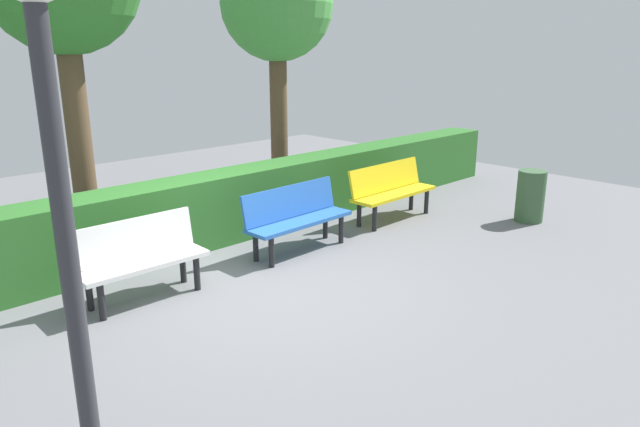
{
  "coord_description": "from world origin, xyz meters",
  "views": [
    {
      "loc": [
        3.83,
        4.84,
        2.66
      ],
      "look_at": [
        -1.16,
        -0.29,
        0.55
      ],
      "focal_mm": 32.67,
      "sensor_mm": 36.0,
      "label": 1
    }
  ],
  "objects_px": {
    "bench_white": "(140,256)",
    "tree_near": "(277,8)",
    "bench_yellow": "(391,189)",
    "trash_bin": "(530,196)",
    "lamp_post": "(49,115)",
    "bench_blue": "(296,215)"
  },
  "relations": [
    {
      "from": "bench_yellow",
      "to": "trash_bin",
      "type": "height_order",
      "value": "bench_yellow"
    },
    {
      "from": "lamp_post",
      "to": "bench_blue",
      "type": "bearing_deg",
      "value": -150.04
    },
    {
      "from": "lamp_post",
      "to": "trash_bin",
      "type": "bearing_deg",
      "value": -175.14
    },
    {
      "from": "bench_white",
      "to": "tree_near",
      "type": "height_order",
      "value": "tree_near"
    },
    {
      "from": "bench_blue",
      "to": "trash_bin",
      "type": "xyz_separation_m",
      "value": [
        -3.46,
        1.52,
        -0.09
      ]
    },
    {
      "from": "bench_yellow",
      "to": "tree_near",
      "type": "distance_m",
      "value": 3.52
    },
    {
      "from": "trash_bin",
      "to": "bench_blue",
      "type": "bearing_deg",
      "value": -23.74
    },
    {
      "from": "bench_white",
      "to": "trash_bin",
      "type": "height_order",
      "value": "bench_white"
    },
    {
      "from": "bench_blue",
      "to": "trash_bin",
      "type": "relative_size",
      "value": 1.99
    },
    {
      "from": "bench_white",
      "to": "bench_blue",
      "type": "bearing_deg",
      "value": 179.78
    },
    {
      "from": "bench_blue",
      "to": "tree_near",
      "type": "bearing_deg",
      "value": -127.58
    },
    {
      "from": "bench_yellow",
      "to": "lamp_post",
      "type": "bearing_deg",
      "value": 20.01
    },
    {
      "from": "bench_yellow",
      "to": "bench_blue",
      "type": "relative_size",
      "value": 1.02
    },
    {
      "from": "bench_yellow",
      "to": "bench_white",
      "type": "xyz_separation_m",
      "value": [
        4.21,
        -0.0,
        -0.0
      ]
    },
    {
      "from": "bench_white",
      "to": "trash_bin",
      "type": "bearing_deg",
      "value": 165.52
    },
    {
      "from": "bench_blue",
      "to": "bench_white",
      "type": "relative_size",
      "value": 1.13
    },
    {
      "from": "bench_white",
      "to": "tree_near",
      "type": "xyz_separation_m",
      "value": [
        -3.84,
        -2.21,
        2.72
      ]
    },
    {
      "from": "bench_white",
      "to": "tree_near",
      "type": "distance_m",
      "value": 5.2
    },
    {
      "from": "tree_near",
      "to": "trash_bin",
      "type": "relative_size",
      "value": 5.28
    },
    {
      "from": "tree_near",
      "to": "lamp_post",
      "type": "distance_m",
      "value": 6.97
    },
    {
      "from": "bench_white",
      "to": "lamp_post",
      "type": "relative_size",
      "value": 0.44
    },
    {
      "from": "bench_yellow",
      "to": "lamp_post",
      "type": "relative_size",
      "value": 0.5
    }
  ]
}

